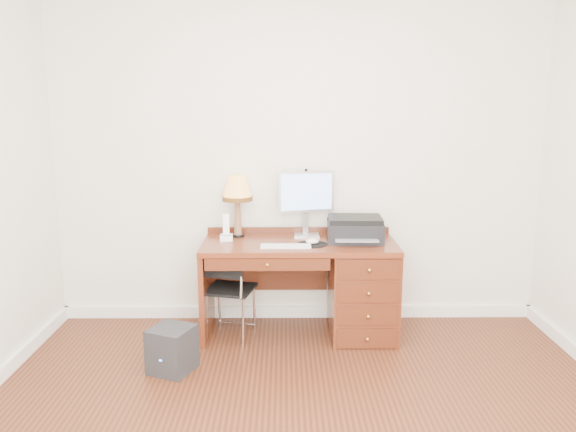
{
  "coord_description": "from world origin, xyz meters",
  "views": [
    {
      "loc": [
        -0.12,
        -2.83,
        1.8
      ],
      "look_at": [
        -0.09,
        1.2,
        1.0
      ],
      "focal_mm": 35.0,
      "sensor_mm": 36.0,
      "label": 1
    }
  ],
  "objects_px": {
    "desk": "(340,283)",
    "equipment_box": "(172,349)",
    "monitor": "(307,195)",
    "phone": "(226,233)",
    "printer": "(355,229)",
    "leg_lamp": "(237,192)",
    "chair": "(229,284)"
  },
  "relations": [
    {
      "from": "desk",
      "to": "equipment_box",
      "type": "relative_size",
      "value": 4.81
    },
    {
      "from": "monitor",
      "to": "phone",
      "type": "height_order",
      "value": "monitor"
    },
    {
      "from": "printer",
      "to": "phone",
      "type": "bearing_deg",
      "value": -178.7
    },
    {
      "from": "monitor",
      "to": "equipment_box",
      "type": "bearing_deg",
      "value": -150.43
    },
    {
      "from": "desk",
      "to": "printer",
      "type": "relative_size",
      "value": 3.4
    },
    {
      "from": "printer",
      "to": "monitor",
      "type": "bearing_deg",
      "value": 155.75
    },
    {
      "from": "leg_lamp",
      "to": "desk",
      "type": "bearing_deg",
      "value": -12.79
    },
    {
      "from": "leg_lamp",
      "to": "phone",
      "type": "relative_size",
      "value": 2.38
    },
    {
      "from": "equipment_box",
      "to": "monitor",
      "type": "bearing_deg",
      "value": 65.53
    },
    {
      "from": "monitor",
      "to": "chair",
      "type": "bearing_deg",
      "value": -162.39
    },
    {
      "from": "desk",
      "to": "monitor",
      "type": "relative_size",
      "value": 2.86
    },
    {
      "from": "monitor",
      "to": "printer",
      "type": "height_order",
      "value": "monitor"
    },
    {
      "from": "monitor",
      "to": "phone",
      "type": "bearing_deg",
      "value": -178.31
    },
    {
      "from": "printer",
      "to": "chair",
      "type": "xyz_separation_m",
      "value": [
        -0.97,
        -0.17,
        -0.39
      ]
    },
    {
      "from": "equipment_box",
      "to": "leg_lamp",
      "type": "bearing_deg",
      "value": 87.54
    },
    {
      "from": "printer",
      "to": "phone",
      "type": "height_order",
      "value": "phone"
    },
    {
      "from": "phone",
      "to": "printer",
      "type": "bearing_deg",
      "value": -4.56
    },
    {
      "from": "chair",
      "to": "equipment_box",
      "type": "relative_size",
      "value": 2.37
    },
    {
      "from": "chair",
      "to": "desk",
      "type": "bearing_deg",
      "value": 22.25
    },
    {
      "from": "printer",
      "to": "equipment_box",
      "type": "height_order",
      "value": "printer"
    },
    {
      "from": "desk",
      "to": "leg_lamp",
      "type": "bearing_deg",
      "value": 167.21
    },
    {
      "from": "monitor",
      "to": "desk",
      "type": "bearing_deg",
      "value": -54.49
    },
    {
      "from": "equipment_box",
      "to": "desk",
      "type": "bearing_deg",
      "value": 51.16
    },
    {
      "from": "desk",
      "to": "chair",
      "type": "height_order",
      "value": "desk"
    },
    {
      "from": "equipment_box",
      "to": "chair",
      "type": "bearing_deg",
      "value": 78.99
    },
    {
      "from": "monitor",
      "to": "phone",
      "type": "distance_m",
      "value": 0.71
    },
    {
      "from": "monitor",
      "to": "leg_lamp",
      "type": "distance_m",
      "value": 0.56
    },
    {
      "from": "printer",
      "to": "phone",
      "type": "distance_m",
      "value": 1.01
    },
    {
      "from": "monitor",
      "to": "printer",
      "type": "bearing_deg",
      "value": -39.58
    },
    {
      "from": "desk",
      "to": "monitor",
      "type": "height_order",
      "value": "monitor"
    },
    {
      "from": "leg_lamp",
      "to": "equipment_box",
      "type": "height_order",
      "value": "leg_lamp"
    },
    {
      "from": "chair",
      "to": "monitor",
      "type": "bearing_deg",
      "value": 44.26
    }
  ]
}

